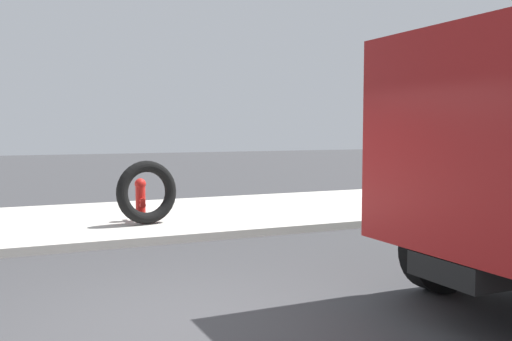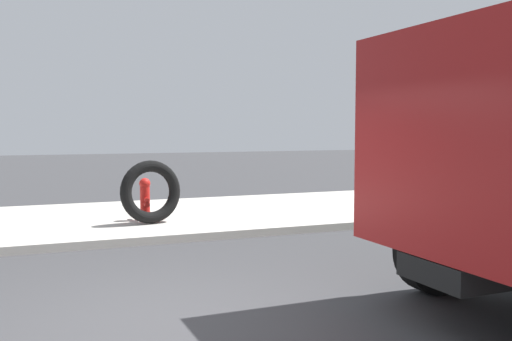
% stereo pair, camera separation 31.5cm
% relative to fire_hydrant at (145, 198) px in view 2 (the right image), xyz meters
% --- Properties ---
extents(ground_plane, '(80.00, 80.00, 0.00)m').
position_rel_fire_hydrant_xyz_m(ground_plane, '(-0.83, -5.78, -0.61)').
color(ground_plane, '#38383A').
extents(sidewalk_curb, '(36.00, 5.00, 0.15)m').
position_rel_fire_hydrant_xyz_m(sidewalk_curb, '(-0.83, 0.72, -0.54)').
color(sidewalk_curb, '#BCB7AD').
rests_on(sidewalk_curb, ground).
extents(fire_hydrant, '(0.23, 0.51, 0.87)m').
position_rel_fire_hydrant_xyz_m(fire_hydrant, '(0.00, 0.00, 0.00)').
color(fire_hydrant, red).
rests_on(fire_hydrant, sidewalk_curb).
extents(loose_tire, '(1.28, 0.53, 1.25)m').
position_rel_fire_hydrant_xyz_m(loose_tire, '(0.04, -0.43, 0.16)').
color(loose_tire, black).
rests_on(loose_tire, sidewalk_curb).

